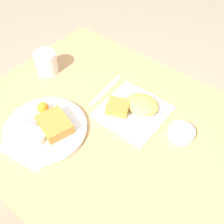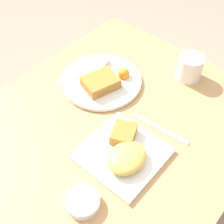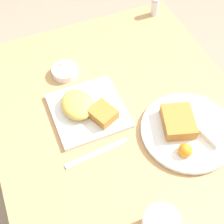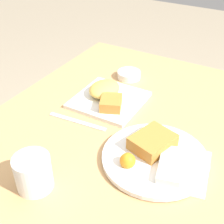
# 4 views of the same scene
# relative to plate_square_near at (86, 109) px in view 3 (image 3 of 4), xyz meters

# --- Properties ---
(ground_plane) EXTENTS (8.00, 8.00, 0.00)m
(ground_plane) POSITION_rel_plate_square_near_xyz_m (0.06, 0.11, -0.79)
(ground_plane) COLOR gray
(dining_table) EXTENTS (1.03, 0.85, 0.77)m
(dining_table) POSITION_rel_plate_square_near_xyz_m (0.06, 0.11, -0.11)
(dining_table) COLOR tan
(dining_table) RESTS_ON ground_plane
(menu_card) EXTENTS (0.23, 0.29, 0.00)m
(menu_card) POSITION_rel_plate_square_near_xyz_m (0.20, 0.29, -0.02)
(menu_card) COLOR beige
(menu_card) RESTS_ON dining_table
(plate_square_near) EXTENTS (0.24, 0.24, 0.06)m
(plate_square_near) POSITION_rel_plate_square_near_xyz_m (0.00, 0.00, 0.00)
(plate_square_near) COLOR white
(plate_square_near) RESTS_ON dining_table
(plate_oval_far) EXTENTS (0.30, 0.30, 0.05)m
(plate_oval_far) POSITION_rel_plate_square_near_xyz_m (0.20, 0.27, -0.00)
(plate_oval_far) COLOR white
(plate_oval_far) RESTS_ON menu_card
(sauce_ramekin) EXTENTS (0.09, 0.09, 0.03)m
(sauce_ramekin) POSITION_rel_plate_square_near_xyz_m (-0.20, -0.01, -0.01)
(sauce_ramekin) COLOR white
(sauce_ramekin) RESTS_ON dining_table
(salt_shaker) EXTENTS (0.03, 0.03, 0.08)m
(salt_shaker) POSITION_rel_plate_square_near_xyz_m (-0.39, 0.46, 0.01)
(salt_shaker) COLOR white
(salt_shaker) RESTS_ON dining_table
(butter_knife) EXTENTS (0.03, 0.21, 0.00)m
(butter_knife) POSITION_rel_plate_square_near_xyz_m (0.16, -0.02, -0.02)
(butter_knife) COLOR silver
(butter_knife) RESTS_ON dining_table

